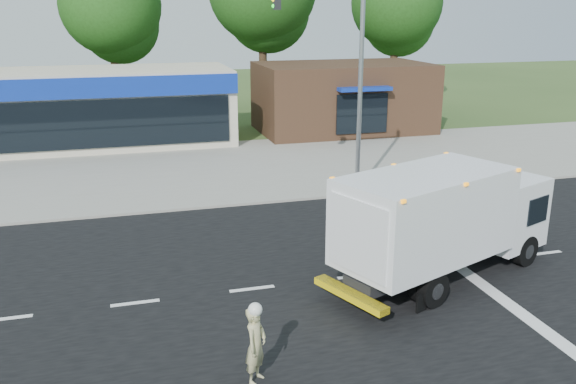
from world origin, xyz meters
The scene contains 11 objects.
ground centered at (0.00, 0.00, 0.00)m, with size 120.00×120.00×0.00m, color #385123.
road_asphalt centered at (0.00, 0.00, 0.00)m, with size 60.00×14.00×0.02m, color black.
sidewalk centered at (0.00, 8.20, 0.06)m, with size 60.00×2.40×0.12m, color gray.
parking_apron centered at (0.00, 14.00, 0.01)m, with size 60.00×9.00×0.02m, color gray.
lane_markings centered at (1.35, -1.35, 0.02)m, with size 55.20×7.00×0.01m.
ems_box_truck centered at (2.08, -0.73, 1.80)m, with size 7.36×4.65×3.13m.
emergency_worker centered at (-3.80, -4.05, 0.84)m, with size 0.66×0.70×1.71m.
retail_strip_mall centered at (-9.00, 19.93, 2.01)m, with size 18.00×6.20×4.00m.
brown_storefront centered at (7.00, 19.98, 2.00)m, with size 10.00×6.70×4.00m.
traffic_signal_pole centered at (2.35, 7.60, 4.92)m, with size 3.51×0.25×8.00m.
background_trees centered at (-0.85, 28.16, 7.38)m, with size 36.77×7.39×12.10m.
Camera 1 is at (-6.03, -14.33, 7.09)m, focal length 38.00 mm.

